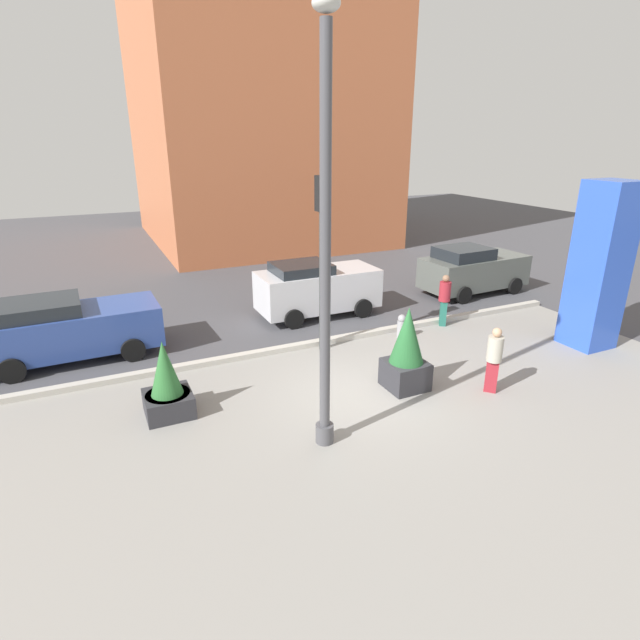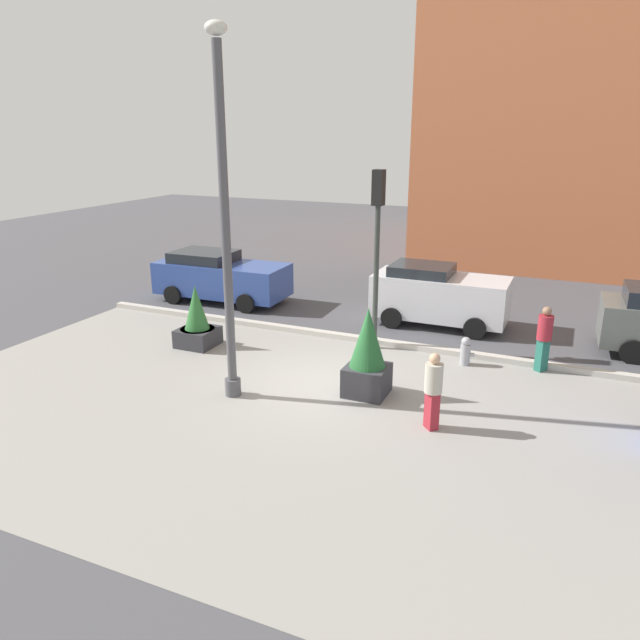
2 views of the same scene
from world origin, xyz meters
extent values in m
plane|color=#47474C|center=(0.00, 4.00, 0.00)|extent=(60.00, 60.00, 0.00)
cube|color=gray|center=(0.00, -2.00, 0.00)|extent=(18.00, 10.00, 0.02)
cube|color=#B7B2A8|center=(0.00, 3.12, 0.08)|extent=(18.00, 0.24, 0.16)
cylinder|color=#4C4C51|center=(-1.69, -1.43, 0.20)|extent=(0.36, 0.36, 0.40)
cylinder|color=#4C4C51|center=(-1.69, -1.43, 3.72)|extent=(0.20, 0.20, 7.43)
ellipsoid|color=silver|center=(-1.69, -1.43, 7.61)|extent=(0.44, 0.44, 0.28)
cube|color=#2D2D33|center=(1.07, -0.16, 0.35)|extent=(0.94, 0.94, 0.69)
cylinder|color=#382819|center=(1.07, -0.16, 0.67)|extent=(0.89, 0.89, 0.04)
cone|color=#235B2D|center=(1.07, -0.16, 1.37)|extent=(0.82, 0.82, 1.36)
cube|color=#2D2D33|center=(-4.31, 0.99, 0.25)|extent=(1.00, 1.00, 0.51)
cylinder|color=#382819|center=(-4.31, 0.99, 0.49)|extent=(0.95, 0.95, 0.04)
cone|color=#2D6B33|center=(-4.31, 0.99, 1.12)|extent=(0.68, 0.68, 1.22)
cylinder|color=#99999E|center=(2.78, 2.55, 0.28)|extent=(0.26, 0.26, 0.55)
sphere|color=#99999E|center=(2.78, 2.55, 0.63)|extent=(0.24, 0.24, 0.24)
cylinder|color=#99999E|center=(2.95, 2.55, 0.30)|extent=(0.12, 0.10, 0.10)
cylinder|color=#333833|center=(0.25, 2.80, 1.95)|extent=(0.14, 0.14, 3.91)
cube|color=black|center=(0.25, 2.80, 4.36)|extent=(0.28, 0.32, 0.90)
sphere|color=green|center=(0.25, 2.97, 4.09)|extent=(0.18, 0.18, 0.18)
cube|color=#2D4793|center=(-6.14, 5.17, 0.82)|extent=(4.64, 1.99, 1.09)
cube|color=#1E2328|center=(-6.83, 5.15, 1.55)|extent=(2.11, 1.70, 0.36)
cylinder|color=black|center=(-4.75, 6.14, 0.32)|extent=(0.65, 0.24, 0.64)
cylinder|color=black|center=(-4.69, 4.28, 0.32)|extent=(0.65, 0.24, 0.64)
cylinder|color=black|center=(-7.59, 6.07, 0.32)|extent=(0.65, 0.24, 0.64)
cylinder|color=black|center=(-7.54, 4.20, 0.32)|extent=(0.65, 0.24, 0.64)
cylinder|color=black|center=(6.62, 6.19, 0.32)|extent=(0.65, 0.25, 0.64)
cylinder|color=black|center=(6.69, 4.40, 0.32)|extent=(0.65, 0.25, 0.64)
cube|color=silver|center=(1.41, 5.55, 0.91)|extent=(4.03, 1.75, 1.27)
cube|color=#1E2328|center=(0.81, 5.55, 1.69)|extent=(1.81, 1.53, 0.31)
cylinder|color=black|center=(2.66, 6.41, 0.32)|extent=(0.64, 0.22, 0.64)
cylinder|color=black|center=(2.65, 4.68, 0.32)|extent=(0.64, 0.22, 0.64)
cylinder|color=black|center=(0.17, 6.42, 0.32)|extent=(0.64, 0.22, 0.64)
cylinder|color=black|center=(0.16, 4.68, 0.32)|extent=(0.64, 0.22, 0.64)
cube|color=maroon|center=(2.81, -1.19, 0.40)|extent=(0.34, 0.34, 0.80)
cylinder|color=#B2AD9E|center=(2.81, -1.19, 1.11)|extent=(0.51, 0.51, 0.60)
sphere|color=tan|center=(2.81, -1.19, 1.52)|extent=(0.22, 0.22, 0.22)
cube|color=#236656|center=(4.60, 2.91, 0.41)|extent=(0.32, 0.34, 0.83)
cylinder|color=maroon|center=(4.60, 2.91, 1.14)|extent=(0.50, 0.50, 0.62)
sphere|color=#8C664C|center=(4.60, 2.91, 1.56)|extent=(0.22, 0.22, 0.22)
camera|label=1|loc=(-5.45, -9.22, 5.78)|focal=28.41mm
camera|label=2|loc=(5.15, -12.09, 5.79)|focal=33.73mm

